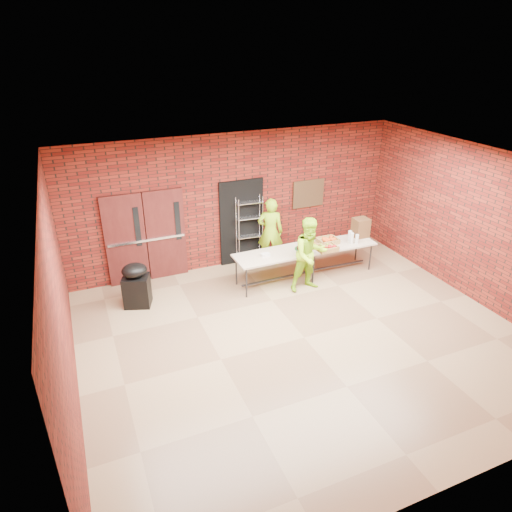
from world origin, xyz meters
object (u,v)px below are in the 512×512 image
(coffee_dispenser, at_px, (361,228))
(volunteer_woman, at_px, (270,232))
(covered_grill, at_px, (136,285))
(volunteer_man, at_px, (310,255))
(table_left, at_px, (275,256))
(table_right, at_px, (337,245))
(wire_rack, at_px, (249,231))

(coffee_dispenser, relative_size, volunteer_woman, 0.28)
(covered_grill, bearing_deg, volunteer_man, 7.23)
(table_left, xyz_separation_m, coffee_dispenser, (2.34, 0.16, 0.26))
(table_right, bearing_deg, table_left, -176.88)
(volunteer_woman, bearing_deg, wire_rack, -1.78)
(coffee_dispenser, bearing_deg, table_left, -176.16)
(table_right, relative_size, volunteer_man, 1.05)
(table_left, xyz_separation_m, table_right, (1.62, 0.03, -0.03))
(volunteer_woman, bearing_deg, volunteer_man, 123.89)
(wire_rack, xyz_separation_m, coffee_dispenser, (2.46, -1.06, 0.09))
(wire_rack, bearing_deg, table_left, -79.76)
(coffee_dispenser, relative_size, volunteer_man, 0.28)
(volunteer_man, bearing_deg, coffee_dispenser, 19.91)
(wire_rack, xyz_separation_m, table_right, (1.74, -1.19, -0.20))
(covered_grill, bearing_deg, coffee_dispenser, 18.09)
(wire_rack, bearing_deg, volunteer_woman, -21.13)
(table_left, height_order, volunteer_man, volunteer_man)
(coffee_dispenser, bearing_deg, covered_grill, 178.54)
(table_left, bearing_deg, volunteer_woman, 70.39)
(table_left, height_order, table_right, table_left)
(wire_rack, distance_m, volunteer_woman, 0.50)
(table_right, xyz_separation_m, volunteer_woman, (-1.29, 0.97, 0.19))
(volunteer_woman, bearing_deg, table_left, 95.55)
(coffee_dispenser, bearing_deg, volunteer_man, -159.49)
(wire_rack, bearing_deg, volunteer_man, -62.74)
(table_left, height_order, volunteer_woman, volunteer_woman)
(covered_grill, bearing_deg, table_right, 16.33)
(volunteer_woman, bearing_deg, table_right, 167.18)
(coffee_dispenser, xyz_separation_m, covered_grill, (-5.37, 0.14, -0.47))
(volunteer_man, bearing_deg, volunteer_woman, 99.18)
(coffee_dispenser, xyz_separation_m, volunteer_man, (-1.75, -0.65, -0.11))
(table_right, xyz_separation_m, coffee_dispenser, (0.72, 0.12, 0.29))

